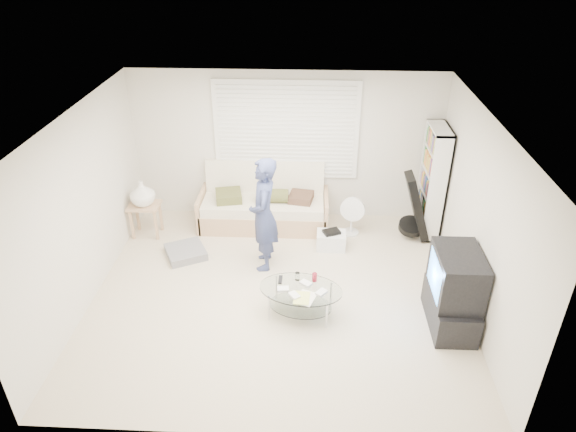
# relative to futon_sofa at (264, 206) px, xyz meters

# --- Properties ---
(ground) EXTENTS (5.00, 5.00, 0.00)m
(ground) POSITION_rel_futon_sofa_xyz_m (0.36, -1.87, -0.34)
(ground) COLOR #C4B698
(ground) RESTS_ON ground
(room_shell) EXTENTS (5.02, 4.52, 2.51)m
(room_shell) POSITION_rel_futon_sofa_xyz_m (0.36, -1.40, 1.29)
(room_shell) COLOR silver
(room_shell) RESTS_ON ground
(window_blinds) EXTENTS (2.32, 0.08, 1.62)m
(window_blinds) POSITION_rel_futon_sofa_xyz_m (0.36, 0.33, 1.21)
(window_blinds) COLOR silver
(window_blinds) RESTS_ON ground
(futon_sofa) EXTENTS (2.11, 0.85, 1.03)m
(futon_sofa) POSITION_rel_futon_sofa_xyz_m (0.00, 0.00, 0.00)
(futon_sofa) COLOR tan
(futon_sofa) RESTS_ON ground
(grey_floor_pillow) EXTENTS (0.74, 0.74, 0.12)m
(grey_floor_pillow) POSITION_rel_futon_sofa_xyz_m (-1.12, -1.01, -0.28)
(grey_floor_pillow) COLOR gray
(grey_floor_pillow) RESTS_ON ground
(side_table) EXTENTS (0.48, 0.39, 0.96)m
(side_table) POSITION_rel_futon_sofa_xyz_m (-1.86, -0.43, 0.37)
(side_table) COLOR tan
(side_table) RESTS_ON ground
(bookshelf) EXTENTS (0.28, 0.75, 1.79)m
(bookshelf) POSITION_rel_futon_sofa_xyz_m (2.68, -0.08, 0.56)
(bookshelf) COLOR white
(bookshelf) RESTS_ON ground
(guitar_case) EXTENTS (0.47, 0.41, 1.09)m
(guitar_case) POSITION_rel_futon_sofa_xyz_m (2.42, -0.32, 0.15)
(guitar_case) COLOR black
(guitar_case) RESTS_ON ground
(floor_fan) EXTENTS (0.41, 0.27, 0.67)m
(floor_fan) POSITION_rel_futon_sofa_xyz_m (1.44, -0.23, 0.05)
(floor_fan) COLOR white
(floor_fan) RESTS_ON ground
(storage_bin) EXTENTS (0.46, 0.33, 0.31)m
(storage_bin) POSITION_rel_futon_sofa_xyz_m (1.11, -0.69, -0.20)
(storage_bin) COLOR white
(storage_bin) RESTS_ON ground
(tv_unit) EXTENTS (0.54, 0.97, 1.05)m
(tv_unit) POSITION_rel_futon_sofa_xyz_m (2.55, -2.35, 0.17)
(tv_unit) COLOR black
(tv_unit) RESTS_ON ground
(coffee_table) EXTENTS (1.16, 0.83, 0.52)m
(coffee_table) POSITION_rel_futon_sofa_xyz_m (0.67, -2.26, -0.02)
(coffee_table) COLOR silver
(coffee_table) RESTS_ON ground
(standing_person) EXTENTS (0.45, 0.65, 1.70)m
(standing_person) POSITION_rel_futon_sofa_xyz_m (0.11, -1.18, 0.51)
(standing_person) COLOR navy
(standing_person) RESTS_ON ground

